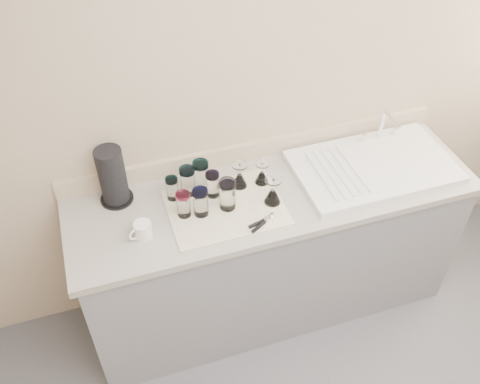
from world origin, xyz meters
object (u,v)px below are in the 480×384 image
object	(u,v)px
tumbler_magenta	(184,204)
goblet_back_left	(240,178)
tumbler_extra	(201,175)
tumbler_lavender	(227,194)
paper_towel_roll	(112,177)
tumbler_teal	(172,188)
tumbler_cyan	(188,181)
tumbler_blue	(201,202)
can_opener	(262,223)
white_mug	(142,230)
goblet_front_right	(273,194)
tumbler_purple	(213,184)
goblet_back_right	(262,176)
sink_unit	(373,166)

from	to	relation	value
tumbler_magenta	goblet_back_left	xyz separation A→B (m)	(0.31, 0.11, -0.02)
tumbler_extra	goblet_back_left	distance (m)	0.19
tumbler_lavender	paper_towel_roll	bearing A→B (deg)	155.41
tumbler_teal	tumbler_cyan	world-z (taller)	tumbler_cyan
tumbler_cyan	tumbler_blue	size ratio (longest dim) A/B	1.05
tumbler_blue	tumbler_teal	bearing A→B (deg)	124.86
tumbler_teal	can_opener	distance (m)	0.47
tumbler_magenta	tumbler_blue	bearing A→B (deg)	-12.70
can_opener	tumbler_magenta	bearing A→B (deg)	152.18
tumbler_cyan	tumbler_blue	xyz separation A→B (m)	(0.02, -0.16, -0.00)
tumbler_lavender	white_mug	world-z (taller)	tumbler_lavender
goblet_front_right	tumbler_purple	bearing A→B (deg)	151.69
tumbler_cyan	tumbler_extra	size ratio (longest dim) A/B	0.96
goblet_back_right	can_opener	world-z (taller)	goblet_back_right
tumbler_blue	tumbler_extra	distance (m)	0.18
goblet_front_right	can_opener	distance (m)	0.16
sink_unit	tumbler_blue	world-z (taller)	sink_unit
sink_unit	tumbler_cyan	bearing A→B (deg)	173.17
tumbler_blue	tumbler_lavender	bearing A→B (deg)	1.15
tumbler_extra	white_mug	world-z (taller)	tumbler_extra
can_opener	paper_towel_roll	bearing A→B (deg)	147.91
goblet_back_left	white_mug	bearing A→B (deg)	-160.69
tumbler_purple	tumbler_extra	distance (m)	0.08
tumbler_cyan	white_mug	bearing A→B (deg)	-141.79
tumbler_cyan	goblet_back_right	world-z (taller)	tumbler_cyan
sink_unit	paper_towel_roll	xyz separation A→B (m)	(-1.30, 0.19, 0.13)
white_mug	goblet_back_right	bearing A→B (deg)	15.13
tumbler_blue	goblet_back_right	bearing A→B (deg)	18.91
tumbler_lavender	tumbler_extra	distance (m)	0.19
tumbler_purple	goblet_back_right	world-z (taller)	tumbler_purple
tumbler_lavender	tumbler_extra	bearing A→B (deg)	115.61
tumbler_magenta	goblet_front_right	bearing A→B (deg)	-6.55
paper_towel_roll	white_mug	bearing A→B (deg)	-75.04
white_mug	paper_towel_roll	distance (m)	0.31
tumbler_lavender	white_mug	xyz separation A→B (m)	(-0.42, -0.06, -0.05)
tumbler_extra	can_opener	distance (m)	0.39
tumbler_magenta	tumbler_blue	world-z (taller)	tumbler_blue
tumbler_purple	paper_towel_roll	size ratio (longest dim) A/B	0.45
sink_unit	goblet_back_right	xyz separation A→B (m)	(-0.59, 0.08, 0.03)
white_mug	tumbler_lavender	bearing A→B (deg)	7.55
tumbler_cyan	goblet_back_right	distance (m)	0.37
sink_unit	tumbler_cyan	size ratio (longest dim) A/B	5.34
tumbler_blue	can_opener	bearing A→B (deg)	-31.90
goblet_front_right	white_mug	bearing A→B (deg)	-178.03
tumbler_teal	white_mug	xyz separation A→B (m)	(-0.19, -0.20, -0.03)
sink_unit	goblet_front_right	xyz separation A→B (m)	(-0.59, -0.07, 0.04)
goblet_back_right	white_mug	bearing A→B (deg)	-164.87
tumbler_blue	can_opener	size ratio (longest dim) A/B	1.07
goblet_back_left	tumbler_teal	bearing A→B (deg)	177.11
tumbler_blue	paper_towel_roll	size ratio (longest dim) A/B	0.49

